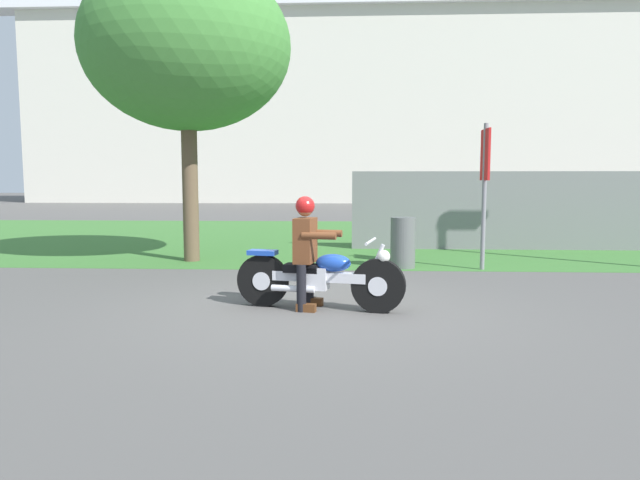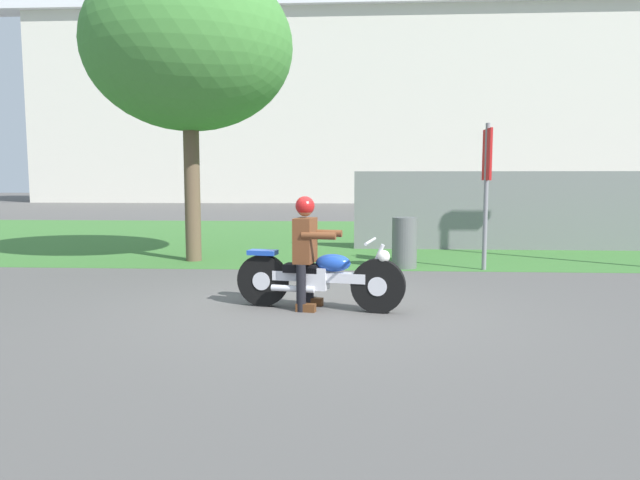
{
  "view_description": "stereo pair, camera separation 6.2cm",
  "coord_description": "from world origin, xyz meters",
  "px_view_note": "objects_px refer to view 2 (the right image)",
  "views": [
    {
      "loc": [
        0.44,
        -7.06,
        1.62
      ],
      "look_at": [
        0.06,
        0.24,
        0.85
      ],
      "focal_mm": 32.44,
      "sensor_mm": 36.0,
      "label": 1
    },
    {
      "loc": [
        0.5,
        -7.06,
        1.62
      ],
      "look_at": [
        0.06,
        0.24,
        0.85
      ],
      "focal_mm": 32.44,
      "sensor_mm": 36.0,
      "label": 2
    }
  ],
  "objects_px": {
    "rider_lead": "(306,243)",
    "sign_banner": "(487,173)",
    "motorcycle_lead": "(319,278)",
    "trash_can": "(404,243)",
    "tree_roadside": "(189,48)"
  },
  "relations": [
    {
      "from": "rider_lead",
      "to": "trash_can",
      "type": "relative_size",
      "value": 1.52
    },
    {
      "from": "rider_lead",
      "to": "sign_banner",
      "type": "bearing_deg",
      "value": 59.67
    },
    {
      "from": "rider_lead",
      "to": "sign_banner",
      "type": "relative_size",
      "value": 0.54
    },
    {
      "from": "motorcycle_lead",
      "to": "tree_roadside",
      "type": "bearing_deg",
      "value": 134.86
    },
    {
      "from": "motorcycle_lead",
      "to": "tree_roadside",
      "type": "relative_size",
      "value": 0.37
    },
    {
      "from": "motorcycle_lead",
      "to": "rider_lead",
      "type": "xyz_separation_m",
      "value": [
        -0.16,
        0.03,
        0.42
      ]
    },
    {
      "from": "motorcycle_lead",
      "to": "trash_can",
      "type": "xyz_separation_m",
      "value": [
        1.35,
        3.46,
        0.06
      ]
    },
    {
      "from": "trash_can",
      "to": "tree_roadside",
      "type": "bearing_deg",
      "value": 170.44
    },
    {
      "from": "tree_roadside",
      "to": "rider_lead",
      "type": "bearing_deg",
      "value": -57.74
    },
    {
      "from": "rider_lead",
      "to": "sign_banner",
      "type": "xyz_separation_m",
      "value": [
        2.92,
        3.3,
        0.9
      ]
    },
    {
      "from": "tree_roadside",
      "to": "sign_banner",
      "type": "xyz_separation_m",
      "value": [
        5.52,
        -0.82,
        -2.41
      ]
    },
    {
      "from": "motorcycle_lead",
      "to": "tree_roadside",
      "type": "xyz_separation_m",
      "value": [
        -2.77,
        4.16,
        3.74
      ]
    },
    {
      "from": "tree_roadside",
      "to": "trash_can",
      "type": "height_order",
      "value": "tree_roadside"
    },
    {
      "from": "tree_roadside",
      "to": "sign_banner",
      "type": "height_order",
      "value": "tree_roadside"
    },
    {
      "from": "rider_lead",
      "to": "tree_roadside",
      "type": "xyz_separation_m",
      "value": [
        -2.6,
        4.12,
        3.31
      ]
    }
  ]
}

